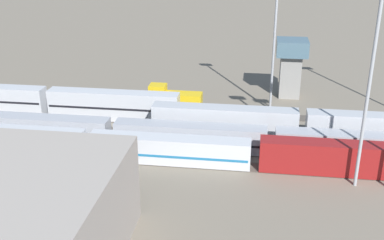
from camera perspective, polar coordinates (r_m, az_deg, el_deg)
ground_plane at (r=77.78m, az=-3.45°, el=-1.64°), size 400.00×400.00×0.00m
track_bed_0 at (r=86.85m, az=-2.16°, el=1.00°), size 140.00×2.80×0.12m
track_bed_1 at (r=82.28m, az=-2.77°, el=-0.23°), size 140.00×2.80×0.12m
track_bed_2 at (r=77.76m, az=-3.45°, el=-1.60°), size 140.00×2.80×0.12m
track_bed_3 at (r=73.30m, az=-4.22°, el=-3.14°), size 140.00×2.80×0.12m
track_bed_4 at (r=68.92m, az=-5.09°, el=-4.88°), size 140.00×2.80×0.12m
train_on_track_1 at (r=87.97m, az=-16.96°, el=2.08°), size 47.20×3.06×5.00m
train_on_track_0 at (r=86.16m, az=-2.32°, el=2.31°), size 10.00×3.00×5.00m
train_on_track_2 at (r=75.71m, az=13.06°, el=-0.72°), size 47.20×3.00×5.00m
train_on_track_4 at (r=67.89m, az=-4.58°, el=-3.40°), size 66.40×3.06×4.40m
train_on_track_3 at (r=71.95m, az=-1.95°, el=-1.86°), size 114.80×3.06×4.40m
light_mast_0 at (r=84.91m, az=10.06°, el=12.46°), size 2.80×0.70×27.64m
light_mast_1 at (r=59.53m, az=21.21°, el=8.93°), size 2.80×0.70×30.53m
control_tower at (r=95.31m, az=11.80°, el=6.68°), size 6.00×6.00×11.42m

